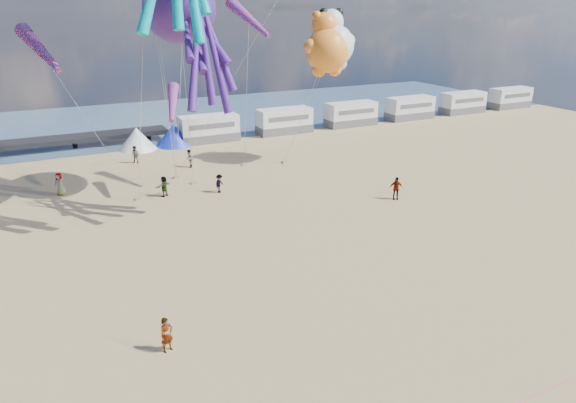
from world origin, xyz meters
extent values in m
plane|color=tan|center=(0.00, 0.00, 0.00)|extent=(120.00, 120.00, 0.00)
plane|color=#3E5B76|center=(0.00, 55.00, 0.02)|extent=(120.00, 120.00, 0.00)
cube|color=silver|center=(6.00, 40.00, 1.50)|extent=(6.60, 2.50, 3.00)
cube|color=silver|center=(15.50, 40.00, 1.50)|extent=(6.60, 2.50, 3.00)
cube|color=silver|center=(25.00, 40.00, 1.50)|extent=(6.60, 2.50, 3.00)
cube|color=silver|center=(34.50, 40.00, 1.50)|extent=(6.60, 2.50, 3.00)
cube|color=silver|center=(44.00, 40.00, 1.50)|extent=(6.60, 2.50, 3.00)
cube|color=silver|center=(53.50, 40.00, 1.50)|extent=(6.60, 2.50, 3.00)
cone|color=white|center=(-2.00, 40.00, 1.20)|extent=(4.00, 4.00, 2.40)
cone|color=#1933CC|center=(2.00, 40.00, 1.20)|extent=(4.00, 4.00, 2.40)
imported|color=tan|center=(-7.58, 4.24, 0.84)|extent=(0.71, 0.58, 1.68)
imported|color=#7F6659|center=(1.13, 31.11, 0.87)|extent=(0.86, 1.00, 1.73)
imported|color=#7F6659|center=(1.38, 23.10, 0.77)|extent=(0.95, 0.94, 1.55)
imported|color=#7F6659|center=(13.42, 15.41, 0.92)|extent=(1.37, 1.17, 1.84)
imported|color=#7F6659|center=(-2.91, 24.21, 0.84)|extent=(1.06, 0.87, 1.69)
imported|color=#7F6659|center=(-10.41, 28.28, 0.93)|extent=(0.81, 0.71, 1.86)
imported|color=#7F6659|center=(-3.18, 34.76, 0.87)|extent=(1.01, 0.95, 1.73)
cube|color=gray|center=(-5.00, 24.36, 0.11)|extent=(0.50, 0.35, 0.22)
cube|color=gray|center=(0.07, 26.21, 0.11)|extent=(0.50, 0.35, 0.22)
cube|color=gray|center=(9.88, 28.38, 0.11)|extent=(0.50, 0.35, 0.22)
cube|color=gray|center=(6.01, 29.32, 0.11)|extent=(0.50, 0.35, 0.22)
cube|color=gray|center=(-0.90, 28.31, 0.11)|extent=(0.50, 0.35, 0.22)
camera|label=1|loc=(-11.19, -15.18, 14.33)|focal=32.00mm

